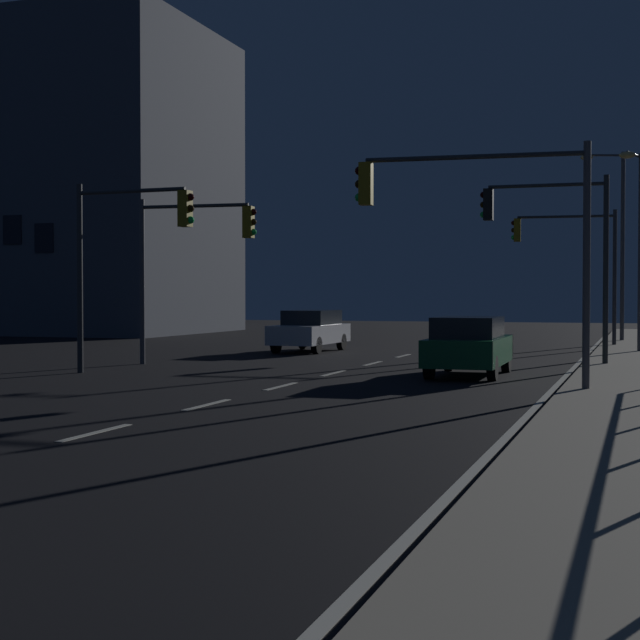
% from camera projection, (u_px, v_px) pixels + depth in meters
% --- Properties ---
extents(ground_plane, '(112.00, 112.00, 0.00)m').
position_uv_depth(ground_plane, '(288.00, 385.00, 22.94)').
color(ground_plane, black).
rests_on(ground_plane, ground).
extents(sidewalk_right, '(2.59, 77.00, 0.14)m').
position_uv_depth(sidewalk_right, '(624.00, 392.00, 20.49)').
color(sidewalk_right, '#9E937F').
rests_on(sidewalk_right, ground).
extents(lane_markings_center, '(0.14, 50.00, 0.01)m').
position_uv_depth(lane_markings_center, '(333.00, 373.00, 26.25)').
color(lane_markings_center, silver).
rests_on(lane_markings_center, ground).
extents(lane_edge_line, '(0.14, 53.00, 0.01)m').
position_uv_depth(lane_edge_line, '(567.00, 375.00, 25.72)').
color(lane_edge_line, silver).
rests_on(lane_edge_line, ground).
extents(car, '(1.88, 4.43, 1.57)m').
position_uv_depth(car, '(469.00, 345.00, 25.47)').
color(car, '#14592D').
rests_on(car, ground).
extents(car_oncoming, '(1.93, 4.44, 1.57)m').
position_uv_depth(car_oncoming, '(310.00, 330.00, 36.60)').
color(car_oncoming, silver).
rests_on(car_oncoming, ground).
extents(traffic_light_overhead_east, '(4.19, 0.66, 5.47)m').
position_uv_depth(traffic_light_overhead_east, '(569.00, 250.00, 39.32)').
color(traffic_light_overhead_east, '#38383D').
rests_on(traffic_light_overhead_east, sidewalk_right).
extents(traffic_light_far_left, '(3.61, 0.36, 5.19)m').
position_uv_depth(traffic_light_far_left, '(128.00, 239.00, 25.85)').
color(traffic_light_far_left, '#2D3033').
rests_on(traffic_light_far_left, ground).
extents(traffic_light_mid_right, '(3.75, 0.35, 5.52)m').
position_uv_depth(traffic_light_mid_right, '(551.00, 232.00, 28.55)').
color(traffic_light_mid_right, '#2D3033').
rests_on(traffic_light_mid_right, sidewalk_right).
extents(traffic_light_mid_left, '(3.82, 0.48, 5.11)m').
position_uv_depth(traffic_light_mid_left, '(192.00, 247.00, 29.37)').
color(traffic_light_mid_left, '#4C4C51').
rests_on(traffic_light_mid_left, ground).
extents(traffic_light_far_center, '(5.12, 0.65, 5.28)m').
position_uv_depth(traffic_light_far_center, '(480.00, 214.00, 21.01)').
color(traffic_light_far_center, '#4C4C51').
rests_on(traffic_light_far_center, sidewalk_right).
extents(street_lamp_mid_block, '(0.83, 1.72, 7.09)m').
position_uv_depth(street_lamp_mid_block, '(638.00, 232.00, 34.23)').
color(street_lamp_mid_block, '#4C4C51').
rests_on(street_lamp_mid_block, sidewalk_right).
extents(street_lamp_corner, '(1.91, 0.81, 8.37)m').
position_uv_depth(street_lamp_corner, '(617.00, 229.00, 42.74)').
color(street_lamp_corner, '#4C4C51').
rests_on(street_lamp_corner, sidewalk_right).
extents(building_distant, '(19.61, 13.11, 17.28)m').
position_uv_depth(building_distant, '(48.00, 185.00, 56.59)').
color(building_distant, '#4C515B').
rests_on(building_distant, ground).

